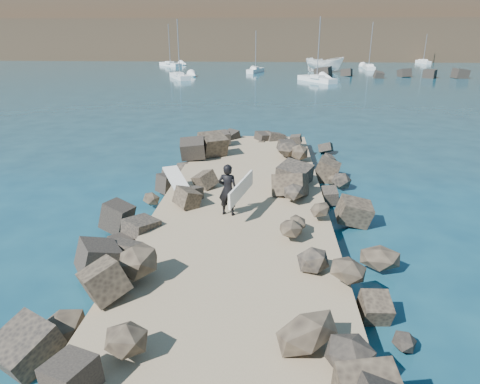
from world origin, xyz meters
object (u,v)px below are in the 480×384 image
at_px(surfer_with_board, 230,190).
at_px(surfboard_resting, 178,184).
at_px(sailboat_d, 369,67).
at_px(boat_imported, 324,64).

bearing_deg(surfer_with_board, surfboard_resting, 141.46).
distance_m(surfer_with_board, sailboat_d, 73.59).
relative_size(surfboard_resting, sailboat_d, 0.28).
xyz_separation_m(surfboard_resting, sailboat_d, (21.63, 69.26, -0.69)).
height_order(boat_imported, sailboat_d, sailboat_d).
relative_size(boat_imported, sailboat_d, 0.79).
bearing_deg(surfboard_resting, sailboat_d, 45.04).
height_order(surfboard_resting, boat_imported, boat_imported).
bearing_deg(boat_imported, surfer_with_board, -167.09).
bearing_deg(boat_imported, sailboat_d, -30.96).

